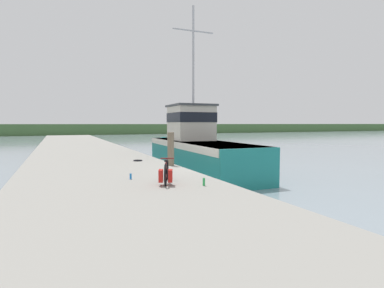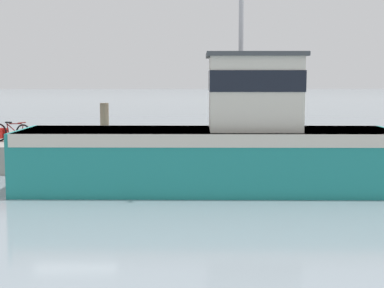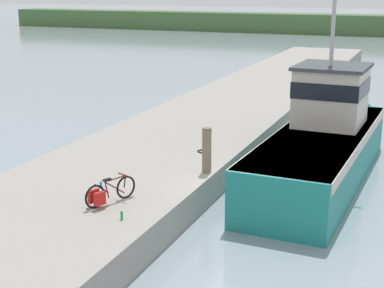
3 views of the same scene
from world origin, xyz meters
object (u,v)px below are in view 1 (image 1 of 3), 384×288
at_px(fishing_boat_main, 195,147).
at_px(water_bottle_on_curb, 131,176).
at_px(bicycle_touring, 166,173).
at_px(boat_green_anchored, 193,134).
at_px(water_bottle_by_bike, 204,182).
at_px(mooring_post, 171,149).

height_order(fishing_boat_main, water_bottle_on_curb, fishing_boat_main).
bearing_deg(bicycle_touring, fishing_boat_main, 81.78).
relative_size(boat_green_anchored, water_bottle_on_curb, 42.39).
distance_m(fishing_boat_main, bicycle_touring, 8.87).
height_order(boat_green_anchored, water_bottle_by_bike, boat_green_anchored).
relative_size(mooring_post, water_bottle_on_curb, 7.61).
bearing_deg(mooring_post, water_bottle_on_curb, -132.75).
height_order(mooring_post, water_bottle_by_bike, mooring_post).
height_order(fishing_boat_main, mooring_post, fishing_boat_main).
bearing_deg(fishing_boat_main, water_bottle_by_bike, -111.00).
bearing_deg(bicycle_touring, water_bottle_by_bike, -18.52).
xyz_separation_m(mooring_post, water_bottle_by_bike, (-0.61, -4.47, -0.61)).
bearing_deg(boat_green_anchored, bicycle_touring, -127.05).
distance_m(boat_green_anchored, bicycle_touring, 44.66).
xyz_separation_m(boat_green_anchored, water_bottle_on_curb, (-20.12, -39.15, 0.16)).
distance_m(boat_green_anchored, mooring_post, 40.69).
bearing_deg(water_bottle_on_curb, mooring_post, 47.25).
height_order(bicycle_touring, water_bottle_on_curb, bicycle_touring).
bearing_deg(mooring_post, water_bottle_by_bike, -97.79).
xyz_separation_m(bicycle_touring, mooring_post, (1.51, 3.68, 0.40)).
xyz_separation_m(bicycle_touring, water_bottle_by_bike, (0.90, -0.78, -0.22)).
distance_m(fishing_boat_main, water_bottle_by_bike, 9.16).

